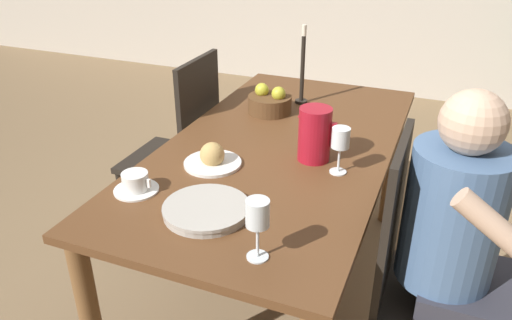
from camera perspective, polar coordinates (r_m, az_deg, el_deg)
The scene contains 13 objects.
ground_plane at distance 2.45m, azimuth 2.33°, elevation -14.58°, with size 20.00×20.00×0.00m, color #7F6647.
dining_table at distance 2.08m, azimuth 2.67°, elevation -0.90°, with size 0.88×1.71×0.77m.
chair_person_side at distance 1.80m, azimuth 18.18°, elevation -12.61°, with size 0.42×0.42×1.00m.
chair_opposite at distance 2.57m, azimuth -8.52°, elevation 1.22°, with size 0.42×0.42×1.00m.
person_seated at distance 1.70m, azimuth 22.31°, elevation -8.29°, with size 0.39×0.41×1.18m.
red_pitcher at distance 1.87m, azimuth 6.72°, elevation 2.97°, with size 0.15×0.12×0.21m.
wine_glass_water at distance 1.78m, azimuth 9.64°, elevation 2.24°, with size 0.07×0.07×0.17m.
wine_glass_juice at distance 1.32m, azimuth 0.18°, elevation -6.52°, with size 0.07×0.07×0.18m.
teacup_near_person at distance 1.73m, azimuth -13.59°, elevation -2.60°, with size 0.15×0.15×0.07m.
serving_tray at distance 1.58m, azimuth -5.69°, elevation -5.66°, with size 0.28×0.28×0.03m.
bread_plate at distance 1.86m, azimuth -5.00°, elevation 0.22°, with size 0.22×0.22×0.09m.
fruit_bowl at distance 2.33m, azimuth 1.59°, elevation 6.61°, with size 0.20×0.20×0.13m.
candlestick_tall at distance 2.43m, azimuth 5.32°, elevation 9.89°, with size 0.06×0.06×0.38m.
Camera 1 is at (0.60, -1.73, 1.63)m, focal length 35.00 mm.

